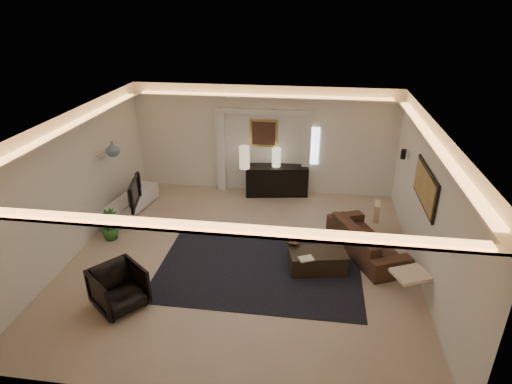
# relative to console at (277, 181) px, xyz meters

# --- Properties ---
(floor) EXTENTS (7.00, 7.00, 0.00)m
(floor) POSITION_rel_console_xyz_m (-0.39, -3.25, -0.40)
(floor) COLOR gray
(floor) RESTS_ON ground
(ceiling) EXTENTS (7.00, 7.00, 0.00)m
(ceiling) POSITION_rel_console_xyz_m (-0.39, -3.25, 2.50)
(ceiling) COLOR white
(ceiling) RESTS_ON ground
(wall_back) EXTENTS (7.00, 0.00, 7.00)m
(wall_back) POSITION_rel_console_xyz_m (-0.39, 0.25, 1.05)
(wall_back) COLOR silver
(wall_back) RESTS_ON ground
(wall_front) EXTENTS (7.00, 0.00, 7.00)m
(wall_front) POSITION_rel_console_xyz_m (-0.39, -6.75, 1.05)
(wall_front) COLOR silver
(wall_front) RESTS_ON ground
(wall_left) EXTENTS (0.00, 7.00, 7.00)m
(wall_left) POSITION_rel_console_xyz_m (-3.89, -3.25, 1.05)
(wall_left) COLOR silver
(wall_left) RESTS_ON ground
(wall_right) EXTENTS (0.00, 7.00, 7.00)m
(wall_right) POSITION_rel_console_xyz_m (3.11, -3.25, 1.05)
(wall_right) COLOR silver
(wall_right) RESTS_ON ground
(cove_soffit) EXTENTS (7.00, 7.00, 0.04)m
(cove_soffit) POSITION_rel_console_xyz_m (-0.39, -3.25, 2.22)
(cove_soffit) COLOR silver
(cove_soffit) RESTS_ON ceiling
(daylight_slit) EXTENTS (0.25, 0.03, 1.00)m
(daylight_slit) POSITION_rel_console_xyz_m (0.96, 0.23, 0.95)
(daylight_slit) COLOR white
(daylight_slit) RESTS_ON wall_back
(area_rug) EXTENTS (4.00, 3.00, 0.01)m
(area_rug) POSITION_rel_console_xyz_m (0.01, -3.45, -0.39)
(area_rug) COLOR black
(area_rug) RESTS_ON ground
(pilaster_left) EXTENTS (0.22, 0.20, 2.20)m
(pilaster_left) POSITION_rel_console_xyz_m (-1.54, 0.15, 0.70)
(pilaster_left) COLOR silver
(pilaster_left) RESTS_ON ground
(pilaster_right) EXTENTS (0.22, 0.20, 2.20)m
(pilaster_right) POSITION_rel_console_xyz_m (0.76, 0.15, 0.70)
(pilaster_right) COLOR silver
(pilaster_right) RESTS_ON ground
(alcove_header) EXTENTS (2.52, 0.20, 0.12)m
(alcove_header) POSITION_rel_console_xyz_m (-0.39, 0.15, 1.85)
(alcove_header) COLOR silver
(alcove_header) RESTS_ON wall_back
(painting_frame) EXTENTS (0.74, 0.04, 0.74)m
(painting_frame) POSITION_rel_console_xyz_m (-0.39, 0.22, 1.25)
(painting_frame) COLOR tan
(painting_frame) RESTS_ON wall_back
(painting_canvas) EXTENTS (0.62, 0.02, 0.62)m
(painting_canvas) POSITION_rel_console_xyz_m (-0.39, 0.19, 1.25)
(painting_canvas) COLOR #4C2D1E
(painting_canvas) RESTS_ON wall_back
(art_panel_frame) EXTENTS (0.04, 1.64, 0.74)m
(art_panel_frame) POSITION_rel_console_xyz_m (3.08, -2.95, 1.30)
(art_panel_frame) COLOR black
(art_panel_frame) RESTS_ON wall_right
(art_panel_gold) EXTENTS (0.02, 1.50, 0.62)m
(art_panel_gold) POSITION_rel_console_xyz_m (3.05, -2.95, 1.30)
(art_panel_gold) COLOR tan
(art_panel_gold) RESTS_ON wall_right
(wall_sconce) EXTENTS (0.12, 0.12, 0.22)m
(wall_sconce) POSITION_rel_console_xyz_m (2.99, -1.05, 1.28)
(wall_sconce) COLOR black
(wall_sconce) RESTS_ON wall_right
(wall_niche) EXTENTS (0.10, 0.55, 0.04)m
(wall_niche) POSITION_rel_console_xyz_m (-3.83, -1.85, 1.25)
(wall_niche) COLOR silver
(wall_niche) RESTS_ON wall_left
(console) EXTENTS (1.73, 0.77, 0.83)m
(console) POSITION_rel_console_xyz_m (0.00, 0.00, 0.00)
(console) COLOR black
(console) RESTS_ON ground
(lamp_left) EXTENTS (0.33, 0.33, 0.61)m
(lamp_left) POSITION_rel_console_xyz_m (-0.83, -0.26, 0.69)
(lamp_left) COLOR beige
(lamp_left) RESTS_ON console
(lamp_right) EXTENTS (0.29, 0.29, 0.51)m
(lamp_right) POSITION_rel_console_xyz_m (-0.02, 0.00, 0.69)
(lamp_right) COLOR #FFF7C1
(lamp_right) RESTS_ON console
(media_ledge) EXTENTS (0.83, 2.10, 0.38)m
(media_ledge) POSITION_rel_console_xyz_m (-3.54, -1.60, -0.18)
(media_ledge) COLOR silver
(media_ledge) RESTS_ON ground
(tv) EXTENTS (1.11, 0.38, 0.64)m
(tv) POSITION_rel_console_xyz_m (-3.29, -1.99, 0.37)
(tv) COLOR black
(tv) RESTS_ON media_ledge
(figurine) EXTENTS (0.14, 0.14, 0.38)m
(figurine) POSITION_rel_console_xyz_m (-3.54, -0.94, 0.24)
(figurine) COLOR #412D23
(figurine) RESTS_ON media_ledge
(ginger_jar) EXTENTS (0.36, 0.36, 0.33)m
(ginger_jar) POSITION_rel_console_xyz_m (-3.54, -2.06, 1.44)
(ginger_jar) COLOR #415570
(ginger_jar) RESTS_ON wall_niche
(plant) EXTENTS (0.41, 0.41, 0.70)m
(plant) POSITION_rel_console_xyz_m (-3.44, -2.89, -0.05)
(plant) COLOR #2B5F24
(plant) RESTS_ON ground
(sofa) EXTENTS (2.31, 1.66, 0.63)m
(sofa) POSITION_rel_console_xyz_m (2.16, -2.68, -0.09)
(sofa) COLOR #332017
(sofa) RESTS_ON ground
(throw_blanket) EXTENTS (0.74, 0.69, 0.06)m
(throw_blanket) POSITION_rel_console_xyz_m (2.76, -4.18, 0.15)
(throw_blanket) COLOR silver
(throw_blanket) RESTS_ON sofa
(throw_pillow) EXTENTS (0.16, 0.42, 0.41)m
(throw_pillow) POSITION_rel_console_xyz_m (2.43, -1.80, 0.15)
(throw_pillow) COLOR tan
(throw_pillow) RESTS_ON sofa
(coffee_table) EXTENTS (1.21, 0.83, 0.41)m
(coffee_table) POSITION_rel_console_xyz_m (1.15, -3.45, -0.20)
(coffee_table) COLOR black
(coffee_table) RESTS_ON ground
(bowl) EXTENTS (0.40, 0.40, 0.08)m
(bowl) POSITION_rel_console_xyz_m (0.64, -3.19, 0.05)
(bowl) COLOR #43311D
(bowl) RESTS_ON coffee_table
(magazine) EXTENTS (0.33, 0.29, 0.03)m
(magazine) POSITION_rel_console_xyz_m (0.93, -3.75, 0.02)
(magazine) COLOR beige
(magazine) RESTS_ON coffee_table
(armchair) EXTENTS (1.15, 1.14, 0.75)m
(armchair) POSITION_rel_console_xyz_m (-2.25, -5.04, -0.02)
(armchair) COLOR black
(armchair) RESTS_ON ground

